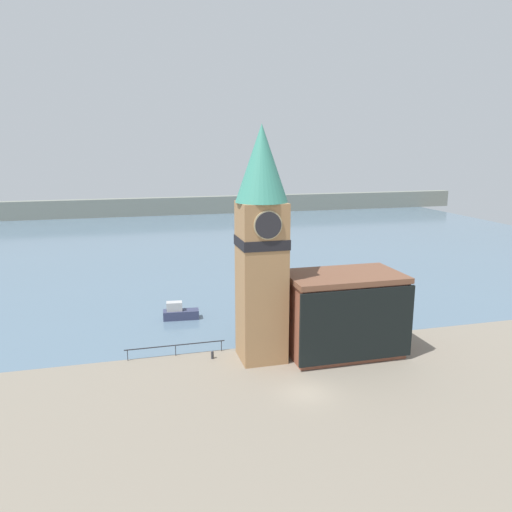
{
  "coord_description": "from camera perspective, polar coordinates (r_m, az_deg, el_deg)",
  "views": [
    {
      "loc": [
        -13.34,
        -34.57,
        19.41
      ],
      "look_at": [
        -2.75,
        5.64,
        10.23
      ],
      "focal_mm": 35.0,
      "sensor_mm": 36.0,
      "label": 1
    }
  ],
  "objects": [
    {
      "name": "ground_plane",
      "position": [
        41.83,
        5.83,
        -15.26
      ],
      "size": [
        160.0,
        160.0,
        0.0
      ],
      "primitive_type": "plane",
      "color": "gray"
    },
    {
      "name": "clock_tower",
      "position": [
        44.39,
        0.64,
        1.96
      ],
      "size": [
        4.64,
        4.64,
        21.3
      ],
      "color": "#9E754C",
      "rests_on": "ground_plane"
    },
    {
      "name": "pier_building",
      "position": [
        48.2,
        9.94,
        -6.49
      ],
      "size": [
        10.89,
        6.59,
        7.79
      ],
      "color": "brown",
      "rests_on": "ground_plane"
    },
    {
      "name": "boat_near",
      "position": [
        58.13,
        -8.74,
        -6.41
      ],
      "size": [
        4.13,
        1.8,
        2.06
      ],
      "rotation": [
        0.0,
        0.0,
        -0.09
      ],
      "color": "#333856",
      "rests_on": "water"
    },
    {
      "name": "mooring_bollard_near",
      "position": [
        47.55,
        -5.01,
        -11.14
      ],
      "size": [
        0.27,
        0.27,
        0.76
      ],
      "color": "#2D2D33",
      "rests_on": "ground_plane"
    },
    {
      "name": "far_shoreline",
      "position": [
        146.38,
        -9.47,
        5.66
      ],
      "size": [
        180.0,
        3.0,
        5.0
      ],
      "color": "gray",
      "rests_on": "water"
    },
    {
      "name": "water",
      "position": [
        107.4,
        -7.38,
        1.94
      ],
      "size": [
        160.0,
        120.0,
        0.0
      ],
      "color": "slate",
      "rests_on": "ground_plane"
    },
    {
      "name": "pier_railing",
      "position": [
        48.37,
        -9.19,
        -10.16
      ],
      "size": [
        9.41,
        0.08,
        1.09
      ],
      "color": "#232328",
      "rests_on": "ground_plane"
    }
  ]
}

